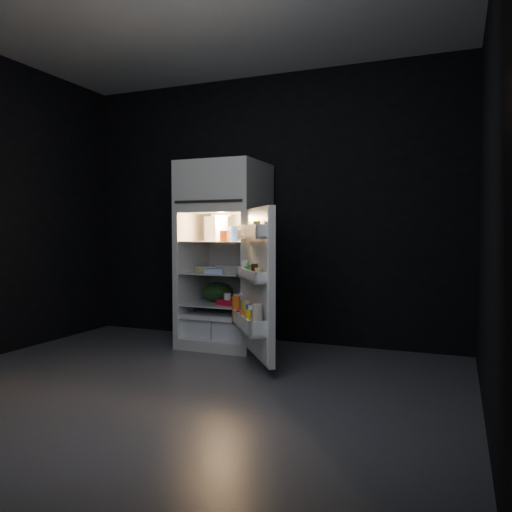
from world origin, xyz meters
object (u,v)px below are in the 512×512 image
at_px(refrigerator, 226,248).
at_px(yogurt_tray, 233,303).
at_px(milk_jug, 216,229).
at_px(egg_carton, 230,269).
at_px(fridge_door, 256,285).

xyz_separation_m(refrigerator, yogurt_tray, (0.16, -0.17, -0.50)).
distance_m(milk_jug, egg_carton, 0.44).
distance_m(refrigerator, fridge_door, 0.95).
relative_size(fridge_door, yogurt_tray, 4.28).
distance_m(fridge_door, egg_carton, 0.79).
bearing_deg(egg_carton, milk_jug, 148.16).
bearing_deg(refrigerator, milk_jug, 176.99).
xyz_separation_m(refrigerator, fridge_door, (0.60, -0.69, -0.27)).
bearing_deg(milk_jug, yogurt_tray, -13.25).
relative_size(refrigerator, egg_carton, 6.64).
bearing_deg(fridge_door, milk_jug, 135.58).
distance_m(refrigerator, milk_jug, 0.22).
bearing_deg(refrigerator, yogurt_tray, -47.41).
bearing_deg(yogurt_tray, refrigerator, 142.92).
height_order(egg_carton, yogurt_tray, egg_carton).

